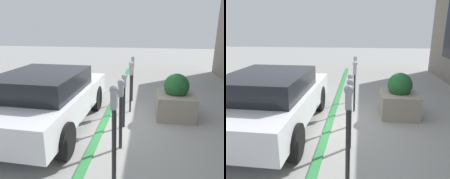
% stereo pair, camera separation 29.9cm
% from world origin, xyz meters
% --- Properties ---
extents(ground_plane, '(40.00, 40.00, 0.00)m').
position_xyz_m(ground_plane, '(0.00, 0.00, 0.00)').
color(ground_plane, '#999993').
extents(curb_strip, '(14.84, 0.16, 0.04)m').
position_xyz_m(curb_strip, '(0.00, 0.08, 0.02)').
color(curb_strip, '#338C47').
rests_on(curb_strip, ground_plane).
extents(parking_meter_nearest, '(0.17, 0.14, 1.59)m').
position_xyz_m(parking_meter_nearest, '(-1.97, -0.50, 1.04)').
color(parking_meter_nearest, '#232326').
rests_on(parking_meter_nearest, ground_plane).
extents(parking_meter_second, '(0.16, 0.14, 1.44)m').
position_xyz_m(parking_meter_second, '(-1.00, -0.48, 0.97)').
color(parking_meter_second, '#232326').
rests_on(parking_meter_second, ground_plane).
extents(parking_meter_middle, '(0.15, 0.13, 1.33)m').
position_xyz_m(parking_meter_middle, '(-0.02, -0.43, 0.91)').
color(parking_meter_middle, '#232326').
rests_on(parking_meter_middle, ground_plane).
extents(parking_meter_fourth, '(0.16, 0.14, 1.46)m').
position_xyz_m(parking_meter_fourth, '(0.99, -0.51, 1.08)').
color(parking_meter_fourth, '#232326').
rests_on(parking_meter_fourth, ground_plane).
extents(parking_meter_farthest, '(0.14, 0.12, 1.48)m').
position_xyz_m(parking_meter_farthest, '(1.92, -0.49, 1.06)').
color(parking_meter_farthest, '#232326').
rests_on(parking_meter_farthest, ground_plane).
extents(planter_box, '(1.12, 0.98, 1.19)m').
position_xyz_m(planter_box, '(0.87, -1.73, 0.47)').
color(planter_box, gray).
rests_on(planter_box, ground_plane).
extents(parked_car_front, '(4.10, 2.02, 1.38)m').
position_xyz_m(parked_car_front, '(-0.28, 1.39, 0.75)').
color(parked_car_front, silver).
rests_on(parked_car_front, ground_plane).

